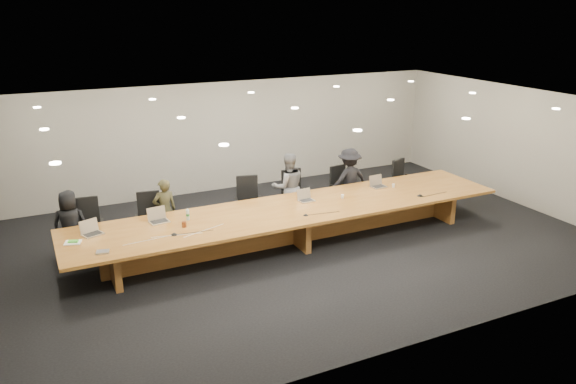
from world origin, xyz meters
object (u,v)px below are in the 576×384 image
amber_mug (184,224)px  mic_left (174,234)px  laptop_d (307,195)px  person_a (70,225)px  laptop_e (379,182)px  person_c (288,187)px  laptop_b (159,215)px  mic_center (306,215)px  chair_mid_left (249,202)px  person_d (349,180)px  av_box (103,252)px  chair_right (343,188)px  water_bottle (188,215)px  paper_cup_near (342,196)px  chair_far_right (404,180)px  conference_table (294,219)px  chair_left (150,219)px  person_b (165,210)px  paper_cup_far (393,186)px  mic_right (420,195)px  laptop_a (92,228)px  chair_mid_right (296,195)px

amber_mug → mic_left: 0.39m
laptop_d → mic_left: (-2.95, -0.58, -0.11)m
person_a → laptop_e: (6.44, -0.79, 0.21)m
amber_mug → person_c: bearing=24.7°
laptop_b → laptop_e: laptop_b is taller
mic_center → chair_mid_left: bearing=106.6°
person_d → av_box: bearing=15.0°
chair_right → water_bottle: chair_right is taller
person_d → paper_cup_near: bearing=51.0°
chair_far_right → laptop_e: bearing=-165.2°
chair_far_right → paper_cup_near: bearing=-172.2°
conference_table → laptop_d: size_ratio=28.41×
person_a → chair_left: bearing=-163.2°
person_b → laptop_b: size_ratio=3.74×
person_a → av_box: 1.77m
amber_mug → paper_cup_far: (4.87, 0.28, -0.01)m
mic_right → conference_table: bearing=169.8°
conference_table → mic_left: size_ratio=71.56×
chair_right → chair_far_right: chair_right is taller
chair_mid_left → laptop_e: (2.80, -0.84, 0.32)m
conference_table → paper_cup_near: paper_cup_near is taller
chair_left → laptop_e: bearing=-0.8°
water_bottle → chair_right: bearing=14.2°
person_b → paper_cup_far: bearing=165.4°
chair_left → chair_mid_left: bearing=9.7°
person_c → chair_far_right: bearing=-170.7°
chair_far_right → mic_center: chair_far_right is taller
mic_center → laptop_a: bearing=168.5°
water_bottle → paper_cup_near: 3.30m
paper_cup_near → av_box: (-4.98, -0.65, -0.02)m
laptop_d → laptop_e: size_ratio=0.94×
chair_left → amber_mug: (0.37, -1.21, 0.26)m
conference_table → person_a: 4.31m
laptop_d → paper_cup_near: (0.77, -0.17, -0.09)m
person_b → laptop_a: person_b is taller
laptop_b → av_box: 1.51m
chair_far_right → laptop_a: size_ratio=3.03×
av_box → mic_left: size_ratio=1.62×
conference_table → chair_far_right: 3.81m
laptop_a → paper_cup_near: (5.02, -0.21, -0.09)m
chair_mid_left → person_a: 3.65m
laptop_a → mic_right: laptop_a is taller
chair_far_right → av_box: bearing=176.8°
chair_mid_right → paper_cup_near: chair_mid_right is taller
laptop_e → mic_right: 1.01m
person_d → laptop_a: bearing=6.8°
chair_mid_right → water_bottle: bearing=-163.7°
person_c → amber_mug: bearing=34.6°
person_d → laptop_d: size_ratio=4.73×
person_d → water_bottle: (-4.11, -0.87, 0.10)m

